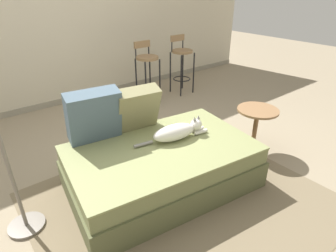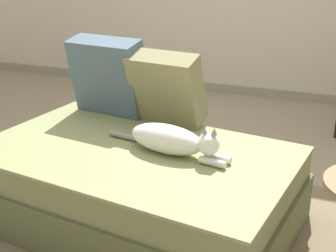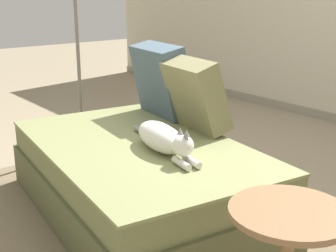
# 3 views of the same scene
# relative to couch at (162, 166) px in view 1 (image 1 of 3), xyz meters

# --- Properties ---
(ground_plane) EXTENTS (16.00, 16.00, 0.00)m
(ground_plane) POSITION_rel_couch_xyz_m (0.00, 0.40, -0.22)
(ground_plane) COLOR gray
(ground_plane) RESTS_ON ground
(wall_back_panel) EXTENTS (8.00, 0.10, 2.60)m
(wall_back_panel) POSITION_rel_couch_xyz_m (0.00, 2.65, 1.08)
(wall_back_panel) COLOR beige
(wall_back_panel) RESTS_ON ground
(wall_baseboard_trim) EXTENTS (8.00, 0.02, 0.09)m
(wall_baseboard_trim) POSITION_rel_couch_xyz_m (0.00, 2.60, -0.17)
(wall_baseboard_trim) COLOR gray
(wall_baseboard_trim) RESTS_ON ground
(area_rug) EXTENTS (2.37, 2.14, 0.01)m
(area_rug) POSITION_rel_couch_xyz_m (0.00, -0.30, -0.21)
(area_rug) COLOR #75664C
(area_rug) RESTS_ON ground
(couch) EXTENTS (1.80, 1.26, 0.43)m
(couch) POSITION_rel_couch_xyz_m (0.00, 0.00, 0.00)
(couch) COLOR brown
(couch) RESTS_ON ground
(throw_pillow_corner) EXTENTS (0.50, 0.32, 0.49)m
(throw_pillow_corner) POSITION_rel_couch_xyz_m (-0.40, 0.48, 0.46)
(throw_pillow_corner) COLOR #4C6070
(throw_pillow_corner) RESTS_ON couch
(throw_pillow_middle) EXTENTS (0.46, 0.33, 0.45)m
(throw_pillow_middle) POSITION_rel_couch_xyz_m (0.02, 0.42, 0.44)
(throw_pillow_middle) COLOR #847F56
(throw_pillow_middle) RESTS_ON couch
(cat) EXTENTS (0.73, 0.24, 0.19)m
(cat) POSITION_rel_couch_xyz_m (0.20, 0.03, 0.29)
(cat) COLOR white
(cat) RESTS_ON couch
(bar_stool_near_window) EXTENTS (0.34, 0.34, 0.94)m
(bar_stool_near_window) POSITION_rel_couch_xyz_m (1.11, 1.83, 0.37)
(bar_stool_near_window) COLOR black
(bar_stool_near_window) RESTS_ON ground
(bar_stool_by_doorway) EXTENTS (0.34, 0.34, 0.96)m
(bar_stool_by_doorway) POSITION_rel_couch_xyz_m (1.82, 1.83, 0.36)
(bar_stool_by_doorway) COLOR black
(bar_stool_by_doorway) RESTS_ON ground
(side_table) EXTENTS (0.44, 0.44, 0.53)m
(side_table) POSITION_rel_couch_xyz_m (1.18, -0.16, 0.13)
(side_table) COLOR olive
(side_table) RESTS_ON ground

